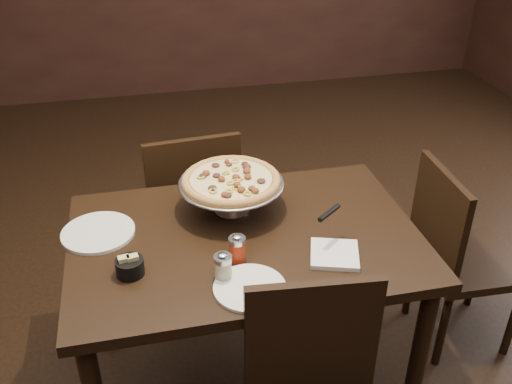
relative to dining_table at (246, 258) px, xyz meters
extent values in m
cube|color=black|center=(0.00, 0.00, 0.08)|extent=(1.22, 0.82, 0.04)
cylinder|color=black|center=(0.54, -0.35, -0.30)|extent=(0.06, 0.06, 0.72)
cylinder|color=black|center=(-0.54, 0.35, -0.30)|extent=(0.06, 0.06, 0.72)
cylinder|color=black|center=(0.55, 0.34, -0.30)|extent=(0.06, 0.06, 0.72)
cylinder|color=#B4B4BB|center=(-0.02, 0.17, 0.10)|extent=(0.13, 0.13, 0.01)
cylinder|color=#B4B4BB|center=(-0.02, 0.17, 0.16)|extent=(0.03, 0.03, 0.10)
cylinder|color=#B4B4BB|center=(-0.02, 0.17, 0.21)|extent=(0.09, 0.09, 0.01)
cylinder|color=#B0AFB5|center=(-0.02, 0.17, 0.22)|extent=(0.38, 0.38, 0.01)
torus|color=#B0AFB5|center=(-0.02, 0.17, 0.22)|extent=(0.39, 0.39, 0.01)
cylinder|color=#AA7033|center=(-0.02, 0.17, 0.23)|extent=(0.35, 0.35, 0.01)
torus|color=#AA7033|center=(-0.02, 0.17, 0.23)|extent=(0.36, 0.36, 0.03)
cylinder|color=#E7CD7F|center=(-0.02, 0.17, 0.24)|extent=(0.30, 0.30, 0.01)
cylinder|color=beige|center=(-0.12, -0.22, 0.14)|extent=(0.05, 0.05, 0.07)
cylinder|color=#B4B4BB|center=(-0.12, -0.22, 0.18)|extent=(0.06, 0.06, 0.02)
ellipsoid|color=#B4B4BB|center=(-0.12, -0.22, 0.19)|extent=(0.03, 0.03, 0.01)
cylinder|color=maroon|center=(-0.05, -0.13, 0.14)|extent=(0.05, 0.05, 0.07)
cylinder|color=#B4B4BB|center=(-0.05, -0.13, 0.18)|extent=(0.06, 0.06, 0.02)
ellipsoid|color=#B4B4BB|center=(-0.05, -0.13, 0.19)|extent=(0.03, 0.03, 0.01)
cylinder|color=black|center=(-0.40, -0.13, 0.13)|extent=(0.09, 0.09, 0.06)
cube|color=#CCC075|center=(-0.41, -0.13, 0.14)|extent=(0.04, 0.03, 0.06)
cube|color=#CCC075|center=(-0.39, -0.13, 0.14)|extent=(0.04, 0.03, 0.06)
cube|color=white|center=(0.26, -0.18, 0.11)|extent=(0.20, 0.20, 0.02)
cylinder|color=white|center=(-0.50, 0.12, 0.11)|extent=(0.26, 0.26, 0.01)
cylinder|color=white|center=(-0.05, -0.28, 0.11)|extent=(0.23, 0.23, 0.01)
cone|color=#B4B4BB|center=(0.26, -0.11, 0.22)|extent=(0.15, 0.15, 0.00)
cylinder|color=black|center=(0.26, -0.11, 0.23)|extent=(0.10, 0.09, 0.02)
cube|color=black|center=(-0.12, 0.73, -0.23)|extent=(0.45, 0.45, 0.04)
cube|color=black|center=(-0.11, 0.54, 0.01)|extent=(0.42, 0.06, 0.43)
cylinder|color=black|center=(0.03, 0.91, -0.46)|extent=(0.04, 0.04, 0.41)
cylinder|color=black|center=(-0.31, 0.88, -0.46)|extent=(0.04, 0.04, 0.41)
cylinder|color=black|center=(0.06, 0.57, -0.46)|extent=(0.04, 0.04, 0.41)
cylinder|color=black|center=(-0.28, 0.55, -0.46)|extent=(0.04, 0.04, 0.41)
cube|color=black|center=(0.11, -0.43, 0.00)|extent=(0.41, 0.07, 0.43)
cube|color=black|center=(0.99, 0.08, -0.25)|extent=(0.42, 0.42, 0.04)
cube|color=black|center=(0.81, 0.09, -0.01)|extent=(0.05, 0.40, 0.42)
cylinder|color=black|center=(1.16, 0.24, -0.46)|extent=(0.03, 0.03, 0.39)
cylinder|color=black|center=(0.82, -0.07, -0.46)|extent=(0.03, 0.03, 0.39)
cylinder|color=black|center=(0.84, 0.25, -0.46)|extent=(0.03, 0.03, 0.39)
camera|label=1|loc=(-0.33, -1.60, 1.26)|focal=40.00mm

